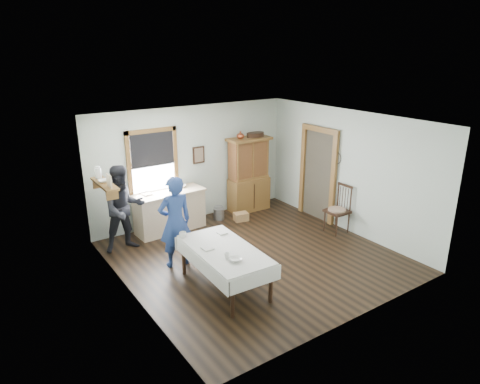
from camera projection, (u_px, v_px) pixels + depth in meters
The scene contains 20 objects.
room at pixel (256, 192), 8.05m from camera, with size 5.01×5.01×2.70m.
window at pixel (153, 159), 9.35m from camera, with size 1.18×0.07×1.48m.
doorway at pixel (318, 171), 10.08m from camera, with size 0.09×1.14×2.22m.
wall_shelf at pixel (104, 182), 7.91m from camera, with size 0.24×1.00×0.44m.
framed_picture at pixel (199, 155), 9.98m from camera, with size 0.30×0.04×0.40m, color black.
rug_beater at pixel (337, 153), 9.47m from camera, with size 0.27×0.27×0.01m, color black.
work_counter at pixel (170, 211), 9.57m from camera, with size 1.60×0.61×0.91m, color #CDAD8E.
china_hutch at pixel (249, 175), 10.65m from camera, with size 1.09×0.52×1.85m, color brown.
dining_table at pixel (225, 268), 7.29m from camera, with size 0.97×1.85×0.74m, color silver.
spindle_chair at pixel (337, 209), 9.45m from camera, with size 0.50×0.50×1.09m, color black.
pail at pixel (219, 214), 10.29m from camera, with size 0.26×0.26×0.28m, color gray.
wicker_basket at pixel (241, 217), 10.22m from camera, with size 0.33×0.23×0.19m, color #A9794C.
woman_blue at pixel (175, 225), 7.92m from camera, with size 0.60×0.39×1.63m, color navy.
figure_dark at pixel (124, 212), 8.55m from camera, with size 0.80×0.62×1.65m, color black.
table_cup_a at pixel (183, 235), 7.57m from camera, with size 0.13×0.13×0.10m, color white.
table_cup_b at pixel (227, 256), 6.83m from camera, with size 0.10×0.10×0.09m, color white.
table_bowl at pixel (235, 259), 6.76m from camera, with size 0.23×0.23×0.06m, color white.
counter_book at pixel (142, 195), 9.19m from camera, with size 0.17×0.22×0.02m, color #75604E.
counter_bowl at pixel (182, 186), 9.72m from camera, with size 0.20×0.20×0.06m, color white.
shelf_bowl at pixel (103, 181), 7.91m from camera, with size 0.22×0.22×0.05m, color white.
Camera 1 is at (-4.54, -6.12, 3.95)m, focal length 32.00 mm.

